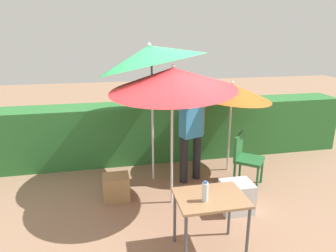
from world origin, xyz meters
TOP-DOWN VIEW (x-y plane):
  - ground_plane at (0.00, 0.00)m, footprint 24.00×24.00m
  - hedge_row at (0.00, 1.66)m, footprint 8.00×0.70m
  - umbrella_rainbow at (1.27, 0.79)m, footprint 1.46×1.44m
  - umbrella_orange at (-0.21, 0.65)m, footprint 1.85×1.80m
  - umbrella_yellow at (-0.03, -0.16)m, footprint 1.81×1.81m
  - person_vendor at (0.44, 0.52)m, footprint 0.55×0.33m
  - chair_plastic at (1.31, 0.18)m, footprint 0.62×0.62m
  - cooler_box at (0.84, -0.58)m, footprint 0.45×0.38m
  - crate_cardboard at (-0.87, 0.12)m, footprint 0.40×0.35m
  - folding_table at (0.16, -1.34)m, footprint 0.80×0.60m
  - bottle_water at (0.06, -1.41)m, footprint 0.07×0.07m

SIDE VIEW (x-z plane):
  - ground_plane at x=0.00m, z-range 0.00..0.00m
  - crate_cardboard at x=-0.87m, z-range 0.00..0.40m
  - cooler_box at x=0.84m, z-range 0.00..0.45m
  - chair_plastic at x=1.31m, z-range 0.07..0.96m
  - hedge_row at x=0.00m, z-range 0.00..1.15m
  - folding_table at x=0.16m, z-range 0.28..1.02m
  - bottle_water at x=0.06m, z-range 0.74..0.98m
  - person_vendor at x=0.44m, z-range -0.01..1.87m
  - umbrella_rainbow at x=1.27m, z-range 0.66..2.39m
  - umbrella_yellow at x=-0.03m, z-range 0.83..3.00m
  - umbrella_orange at x=-0.21m, z-range 0.87..3.48m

